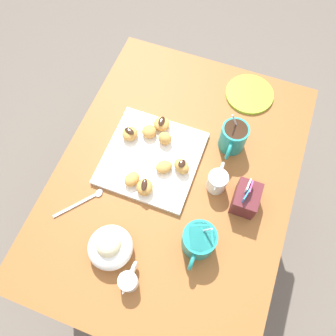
# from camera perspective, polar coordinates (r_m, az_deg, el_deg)

# --- Properties ---
(ground_plane) EXTENTS (8.00, 8.00, 0.00)m
(ground_plane) POSITION_cam_1_polar(r_m,az_deg,el_deg) (1.75, 0.69, -11.12)
(ground_plane) COLOR #665B51
(dining_table) EXTENTS (0.99, 0.73, 0.75)m
(dining_table) POSITION_cam_1_polar(r_m,az_deg,el_deg) (1.18, 1.01, -4.38)
(dining_table) COLOR #935628
(dining_table) RESTS_ON ground_plane
(pastry_plate_square) EXTENTS (0.29, 0.29, 0.02)m
(pastry_plate_square) POSITION_cam_1_polar(r_m,az_deg,el_deg) (1.05, -2.84, 1.73)
(pastry_plate_square) COLOR white
(pastry_plate_square) RESTS_ON dining_table
(coffee_mug_teal_left) EXTENTS (0.13, 0.08, 0.15)m
(coffee_mug_teal_left) POSITION_cam_1_polar(r_m,az_deg,el_deg) (1.06, 11.21, 5.25)
(coffee_mug_teal_left) COLOR teal
(coffee_mug_teal_left) RESTS_ON dining_table
(coffee_mug_teal_right) EXTENTS (0.13, 0.09, 0.14)m
(coffee_mug_teal_right) POSITION_cam_1_polar(r_m,az_deg,el_deg) (0.93, 5.34, -12.40)
(coffee_mug_teal_right) COLOR teal
(coffee_mug_teal_right) RESTS_ON dining_table
(cream_pitcher_white) EXTENTS (0.10, 0.06, 0.07)m
(cream_pitcher_white) POSITION_cam_1_polar(r_m,az_deg,el_deg) (1.00, 8.53, -2.18)
(cream_pitcher_white) COLOR white
(cream_pitcher_white) RESTS_ON dining_table
(sugar_caddy) EXTENTS (0.09, 0.07, 0.11)m
(sugar_caddy) POSITION_cam_1_polar(r_m,az_deg,el_deg) (0.99, 13.31, -5.13)
(sugar_caddy) COLOR #561E23
(sugar_caddy) RESTS_ON dining_table
(ice_cream_bowl) EXTENTS (0.13, 0.13, 0.09)m
(ice_cream_bowl) POSITION_cam_1_polar(r_m,az_deg,el_deg) (0.94, -9.98, -13.28)
(ice_cream_bowl) COLOR white
(ice_cream_bowl) RESTS_ON dining_table
(chocolate_sauce_pitcher) EXTENTS (0.09, 0.05, 0.06)m
(chocolate_sauce_pitcher) POSITION_cam_1_polar(r_m,az_deg,el_deg) (0.93, -6.84, -18.82)
(chocolate_sauce_pitcher) COLOR white
(chocolate_sauce_pitcher) RESTS_ON dining_table
(saucer_lime_left) EXTENTS (0.17, 0.17, 0.01)m
(saucer_lime_left) POSITION_cam_1_polar(r_m,az_deg,el_deg) (1.22, 13.89, 12.30)
(saucer_lime_left) COLOR #9EC633
(saucer_lime_left) RESTS_ON dining_table
(loose_spoon_near_saucer) EXTENTS (0.13, 0.11, 0.01)m
(loose_spoon_near_saucer) POSITION_cam_1_polar(r_m,az_deg,el_deg) (1.04, -14.20, -5.45)
(loose_spoon_near_saucer) COLOR silver
(loose_spoon_near_saucer) RESTS_ON dining_table
(beignet_0) EXTENTS (0.06, 0.07, 0.04)m
(beignet_0) POSITION_cam_1_polar(r_m,az_deg,el_deg) (1.01, 2.37, 0.28)
(beignet_0) COLOR #D19347
(beignet_0) RESTS_ON pastry_plate_square
(chocolate_drizzle_0) EXTENTS (0.03, 0.02, 0.00)m
(chocolate_drizzle_0) POSITION_cam_1_polar(r_m,az_deg,el_deg) (0.99, 2.42, 0.79)
(chocolate_drizzle_0) COLOR black
(chocolate_drizzle_0) RESTS_ON beignet_0
(beignet_1) EXTENTS (0.07, 0.07, 0.03)m
(beignet_1) POSITION_cam_1_polar(r_m,az_deg,el_deg) (1.01, -0.70, 0.20)
(beignet_1) COLOR #D19347
(beignet_1) RESTS_ON pastry_plate_square
(beignet_2) EXTENTS (0.07, 0.07, 0.03)m
(beignet_2) POSITION_cam_1_polar(r_m,az_deg,el_deg) (1.09, -1.09, 7.61)
(beignet_2) COLOR #D19347
(beignet_2) RESTS_ON pastry_plate_square
(chocolate_drizzle_2) EXTENTS (0.04, 0.02, 0.00)m
(chocolate_drizzle_2) POSITION_cam_1_polar(r_m,az_deg,el_deg) (1.07, -1.11, 8.10)
(chocolate_drizzle_2) COLOR black
(chocolate_drizzle_2) RESTS_ON beignet_2
(beignet_3) EXTENTS (0.06, 0.06, 0.03)m
(beignet_3) POSITION_cam_1_polar(r_m,az_deg,el_deg) (1.07, -6.59, 5.90)
(beignet_3) COLOR #D19347
(beignet_3) RESTS_ON pastry_plate_square
(chocolate_drizzle_3) EXTENTS (0.03, 0.04, 0.00)m
(chocolate_drizzle_3) POSITION_cam_1_polar(r_m,az_deg,el_deg) (1.06, -6.69, 6.40)
(chocolate_drizzle_3) COLOR black
(chocolate_drizzle_3) RESTS_ON beignet_3
(beignet_4) EXTENTS (0.05, 0.05, 0.04)m
(beignet_4) POSITION_cam_1_polar(r_m,az_deg,el_deg) (1.06, -0.53, 5.14)
(beignet_4) COLOR #D19347
(beignet_4) RESTS_ON pastry_plate_square
(beignet_5) EXTENTS (0.07, 0.07, 0.04)m
(beignet_5) POSITION_cam_1_polar(r_m,az_deg,el_deg) (0.99, -4.04, -3.34)
(beignet_5) COLOR #D19347
(beignet_5) RESTS_ON pastry_plate_square
(chocolate_drizzle_5) EXTENTS (0.04, 0.02, 0.00)m
(chocolate_drizzle_5) POSITION_cam_1_polar(r_m,az_deg,el_deg) (0.97, -4.13, -2.90)
(chocolate_drizzle_5) COLOR black
(chocolate_drizzle_5) RESTS_ON beignet_5
(beignet_6) EXTENTS (0.06, 0.05, 0.03)m
(beignet_6) POSITION_cam_1_polar(r_m,az_deg,el_deg) (1.00, -6.25, -1.92)
(beignet_6) COLOR #D19347
(beignet_6) RESTS_ON pastry_plate_square
(beignet_7) EXTENTS (0.05, 0.05, 0.03)m
(beignet_7) POSITION_cam_1_polar(r_m,az_deg,el_deg) (1.07, -3.28, 6.32)
(beignet_7) COLOR #D19347
(beignet_7) RESTS_ON pastry_plate_square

